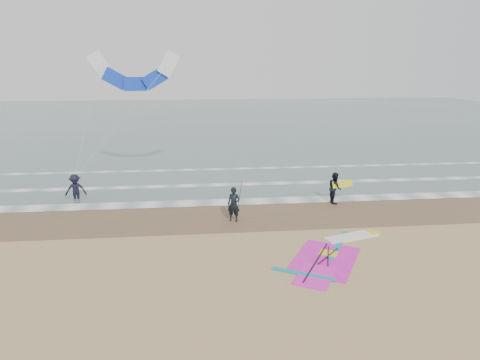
{
  "coord_description": "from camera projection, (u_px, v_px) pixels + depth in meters",
  "views": [
    {
      "loc": [
        -3.54,
        -15.43,
        7.68
      ],
      "look_at": [
        -1.41,
        5.0,
        2.2
      ],
      "focal_mm": 32.0,
      "sensor_mm": 36.0,
      "label": 1
    }
  ],
  "objects": [
    {
      "name": "windsurf_rig",
      "position": [
        334.0,
        253.0,
        18.07
      ],
      "size": [
        5.71,
        5.41,
        0.14
      ],
      "color": "white",
      "rests_on": "ground"
    },
    {
      "name": "person_wading",
      "position": [
        75.0,
        184.0,
        25.19
      ],
      "size": [
        1.31,
        0.86,
        1.89
      ],
      "primitive_type": "imported",
      "rotation": [
        0.0,
        0.0,
        0.14
      ],
      "color": "black",
      "rests_on": "ground"
    },
    {
      "name": "person_walking",
      "position": [
        335.0,
        188.0,
        24.62
      ],
      "size": [
        0.72,
        0.91,
        1.8
      ],
      "primitive_type": "imported",
      "rotation": [
        0.0,
        0.0,
        1.53
      ],
      "color": "black",
      "rests_on": "ground"
    },
    {
      "name": "held_pole",
      "position": [
        240.0,
        196.0,
        21.58
      ],
      "size": [
        0.17,
        0.86,
        1.82
      ],
      "color": "black",
      "rests_on": "ground"
    },
    {
      "name": "foam_waterline",
      "position": [
        253.0,
        190.0,
        27.19
      ],
      "size": [
        120.0,
        9.15,
        0.02
      ],
      "color": "white",
      "rests_on": "ground"
    },
    {
      "name": "sea_water",
      "position": [
        219.0,
        120.0,
        63.28
      ],
      "size": [
        120.0,
        80.0,
        0.02
      ],
      "primitive_type": "cube",
      "color": "#47605E",
      "rests_on": "ground"
    },
    {
      "name": "person_standing",
      "position": [
        234.0,
        204.0,
        21.66
      ],
      "size": [
        0.77,
        0.64,
        1.8
      ],
      "primitive_type": "imported",
      "rotation": [
        0.0,
        0.0,
        -0.37
      ],
      "color": "black",
      "rests_on": "ground"
    },
    {
      "name": "surf_kite",
      "position": [
        135.0,
        74.0,
        28.15
      ],
      "size": [
        6.29,
        4.65,
        7.43
      ],
      "color": "white",
      "rests_on": "ground"
    },
    {
      "name": "wet_sand_band",
      "position": [
        264.0,
        214.0,
        22.93
      ],
      "size": [
        120.0,
        5.0,
        0.01
      ],
      "primitive_type": "cube",
      "color": "brown",
      "rests_on": "ground"
    },
    {
      "name": "carried_kiteboard",
      "position": [
        342.0,
        184.0,
        24.51
      ],
      "size": [
        1.3,
        0.51,
        0.39
      ],
      "color": "yellow",
      "rests_on": "ground"
    },
    {
      "name": "ground",
      "position": [
        288.0,
        264.0,
        17.16
      ],
      "size": [
        120.0,
        120.0,
        0.0
      ],
      "primitive_type": "plane",
      "color": "tan",
      "rests_on": "ground"
    }
  ]
}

